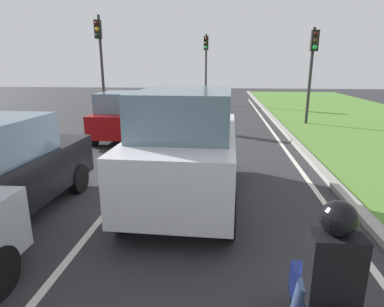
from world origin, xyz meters
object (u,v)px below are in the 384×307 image
object	(u,v)px
car_suv_ahead	(187,145)
traffic_light_overhead_left	(100,50)
traffic_light_far_median	(206,57)
car_hatchback_far	(123,116)
rider_person	(332,266)
traffic_light_near_right	(313,59)

from	to	relation	value
car_suv_ahead	traffic_light_overhead_left	xyz separation A→B (m)	(-5.70, 10.58, 2.34)
traffic_light_overhead_left	traffic_light_far_median	xyz separation A→B (m)	(5.11, 6.84, -0.18)
car_suv_ahead	traffic_light_far_median	bearing A→B (deg)	93.21
car_hatchback_far	traffic_light_overhead_left	size ratio (longest dim) A/B	0.72
rider_person	traffic_light_overhead_left	size ratio (longest dim) A/B	0.22
car_suv_ahead	traffic_light_overhead_left	bearing A→B (deg)	119.58
traffic_light_far_median	traffic_light_near_right	bearing A→B (deg)	-57.05
traffic_light_overhead_left	traffic_light_far_median	world-z (taller)	traffic_light_overhead_left
car_suv_ahead	traffic_light_far_median	xyz separation A→B (m)	(-0.59, 17.42, 2.16)
car_suv_ahead	traffic_light_far_median	world-z (taller)	traffic_light_far_median
car_suv_ahead	rider_person	size ratio (longest dim) A/B	3.90
car_suv_ahead	rider_person	world-z (taller)	car_suv_ahead
traffic_light_near_right	traffic_light_far_median	size ratio (longest dim) A/B	0.90
car_suv_ahead	traffic_light_far_median	size ratio (longest dim) A/B	0.93
traffic_light_far_median	car_suv_ahead	bearing A→B (deg)	-88.07
car_suv_ahead	car_hatchback_far	world-z (taller)	car_suv_ahead
car_suv_ahead	car_hatchback_far	size ratio (longest dim) A/B	1.22
rider_person	traffic_light_far_median	xyz separation A→B (m)	(-2.19, 21.38, 2.14)
traffic_light_near_right	traffic_light_overhead_left	bearing A→B (deg)	172.94
traffic_light_near_right	car_suv_ahead	bearing A→B (deg)	-116.71
traffic_light_far_median	car_hatchback_far	bearing A→B (deg)	-101.74
car_hatchback_far	traffic_light_far_median	world-z (taller)	traffic_light_far_median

